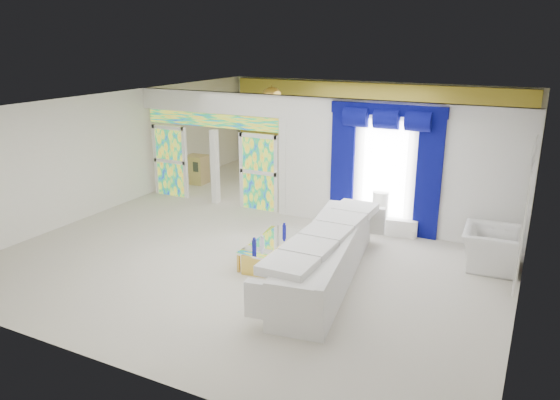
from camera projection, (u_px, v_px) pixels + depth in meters
The scene contains 22 objects.
floor at pixel (292, 229), 12.48m from camera, with size 12.00×12.00×0.00m, color #B7AF9E.
dividing_wall at pixel (397, 168), 11.96m from camera, with size 5.70×0.18×3.00m, color white.
dividing_header at pixel (210, 102), 13.75m from camera, with size 4.30×0.18×0.55m, color white.
stained_panel_left at pixel (170, 161), 14.88m from camera, with size 0.95×0.04×2.00m, color #994C3F.
stained_panel_right at pixel (259, 172), 13.65m from camera, with size 0.95×0.04×2.00m, color #994C3F.
stained_transom at pixel (211, 120), 13.89m from camera, with size 4.00×0.05×0.35m, color #994C3F.
window_pane at pixel (385, 170), 12.00m from camera, with size 1.00×0.02×2.30m, color white.
blue_drape_left at pixel (342, 168), 12.42m from camera, with size 0.55×0.10×2.80m, color #04044A.
blue_drape_right at pixel (429, 178), 11.56m from camera, with size 0.55×0.10×2.80m, color #04044A.
blue_pelmet at pixel (388, 110), 11.57m from camera, with size 2.60×0.12×0.25m, color #04044A.
wall_mirror at pixel (527, 208), 9.04m from camera, with size 0.04×2.70×1.90m, color white.
gold_curtains at pixel (371, 129), 17.07m from camera, with size 9.70×0.12×2.90m, color gold.
white_sofa at pixel (327, 257), 9.86m from camera, with size 0.95×4.42×0.84m, color silver.
coffee_table at pixel (271, 250), 10.76m from camera, with size 0.59×1.76×0.39m, color gold.
console_table at pixel (392, 226), 12.15m from camera, with size 1.16×0.37×0.39m, color white.
table_lamp at pixel (380, 204), 12.14m from camera, with size 0.36×0.36×0.58m, color white.
armchair at pixel (490, 248), 10.38m from camera, with size 1.17×1.03×0.76m, color silver.
grand_piano at pixel (293, 165), 16.81m from camera, with size 1.39×1.82×0.92m, color black.
piano_bench at pixel (269, 186), 15.53m from camera, with size 0.94×0.36×0.31m, color black.
tv_console at pixel (197, 169), 16.30m from camera, with size 0.60×0.55×0.87m, color tan.
chandelier at pixel (272, 97), 15.58m from camera, with size 0.60×0.60×0.60m, color gold.
decanters at pixel (265, 240), 10.54m from camera, with size 0.19×1.19×0.20m.
Camera 1 is at (5.04, -10.58, 4.35)m, focal length 33.95 mm.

